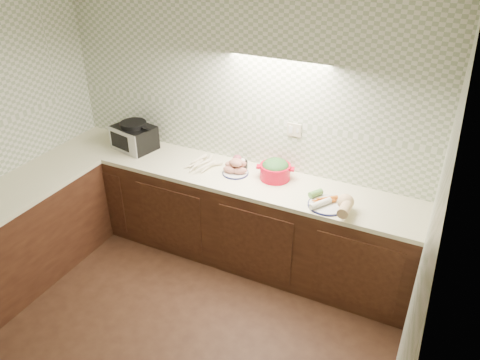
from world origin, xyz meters
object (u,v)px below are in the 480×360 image
at_px(toaster_oven, 134,136).
at_px(dutch_oven, 275,169).
at_px(parsnip_pile, 204,163).
at_px(veg_plate, 336,202).
at_px(sweet_potato_plate, 236,168).
at_px(onion_bowl, 239,163).

xyz_separation_m(toaster_oven, dutch_oven, (1.51, 0.05, -0.04)).
xyz_separation_m(toaster_oven, parsnip_pile, (0.81, -0.02, -0.10)).
distance_m(dutch_oven, veg_plate, 0.67).
bearing_deg(dutch_oven, sweet_potato_plate, 174.32).
height_order(toaster_oven, parsnip_pile, toaster_oven).
relative_size(parsnip_pile, onion_bowl, 2.24).
bearing_deg(dutch_oven, onion_bowl, 156.93).
distance_m(sweet_potato_plate, onion_bowl, 0.12).
relative_size(sweet_potato_plate, dutch_oven, 0.71).
xyz_separation_m(onion_bowl, veg_plate, (1.01, -0.28, 0.01)).
xyz_separation_m(sweet_potato_plate, dutch_oven, (0.36, 0.07, 0.04)).
xyz_separation_m(onion_bowl, dutch_oven, (0.39, -0.04, 0.05)).
bearing_deg(onion_bowl, parsnip_pile, -160.26).
bearing_deg(parsnip_pile, veg_plate, -7.17).
xyz_separation_m(parsnip_pile, sweet_potato_plate, (0.33, -0.00, 0.03)).
height_order(toaster_oven, sweet_potato_plate, toaster_oven).
bearing_deg(toaster_oven, sweet_potato_plate, 11.23).
relative_size(parsnip_pile, dutch_oven, 1.07).
bearing_deg(parsnip_pile, onion_bowl, 19.74).
relative_size(dutch_oven, veg_plate, 0.82).
xyz_separation_m(toaster_oven, veg_plate, (2.14, -0.19, -0.08)).
bearing_deg(onion_bowl, toaster_oven, -175.44).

